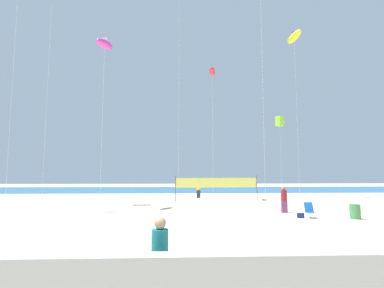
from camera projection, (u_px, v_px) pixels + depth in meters
ground_plane at (205, 222)px, 15.82m from camera, size 120.00×120.00×0.00m
ocean_band at (187, 189)px, 48.72m from camera, size 120.00×20.00×0.01m
boardwalk_ledge at (255, 283)px, 5.54m from camera, size 28.00×0.44×1.07m
mother_figure at (160, 252)px, 6.47m from camera, size 0.37×0.37×1.63m
toddler_figure at (185, 270)px, 6.57m from camera, size 0.19×0.19×0.82m
beachgoer_maroon_shirt at (284, 198)px, 19.68m from camera, size 0.40×0.40×1.76m
beachgoer_mustard_shirt at (198, 189)px, 31.65m from camera, size 0.42×0.42×1.85m
folding_beach_chair at (310, 210)px, 17.37m from camera, size 0.52×0.65×0.89m
trash_barrel at (355, 212)px, 16.93m from camera, size 0.59×0.59×0.83m
volleyball_net at (217, 184)px, 27.96m from camera, size 7.96×1.18×2.40m
beach_handbag at (301, 215)px, 17.21m from camera, size 0.38×0.19×0.30m
kite_red_inflatable at (212, 72)px, 30.54m from camera, size 0.99×1.73×13.52m
kite_lime_box at (280, 121)px, 36.86m from camera, size 1.03×1.03×9.71m
kite_magenta_inflatable at (105, 44)px, 23.03m from camera, size 1.33×2.10×13.16m
kite_yellow_inflatable at (294, 37)px, 34.30m from camera, size 1.45×2.66×19.06m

